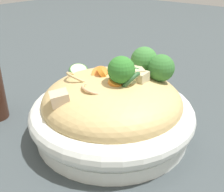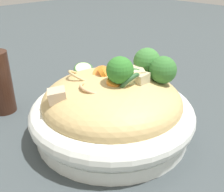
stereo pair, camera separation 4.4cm
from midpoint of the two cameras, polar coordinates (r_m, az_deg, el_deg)
ground_plane at (r=0.48m, az=2.67°, el=-7.67°), size 3.00×3.00×0.00m
serving_bowl at (r=0.46m, az=2.75°, el=-4.52°), size 0.27×0.27×0.06m
noodle_heap at (r=0.44m, az=2.81°, el=-0.99°), size 0.23×0.23×0.09m
broccoli_florets at (r=0.44m, az=9.85°, el=5.79°), size 0.09×0.13×0.06m
carrot_coins at (r=0.43m, az=2.42°, el=4.33°), size 0.07×0.08×0.02m
zucchini_slices at (r=0.44m, az=3.86°, el=3.83°), size 0.17×0.06×0.04m
chicken_chunks at (r=0.42m, az=3.51°, el=3.03°), size 0.09×0.15×0.03m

